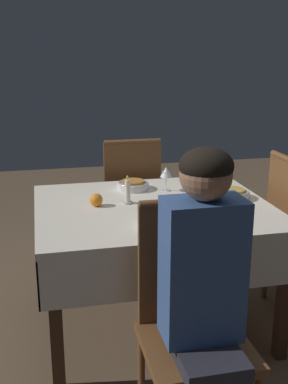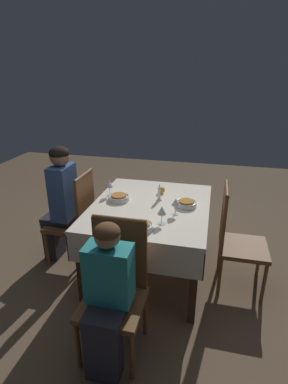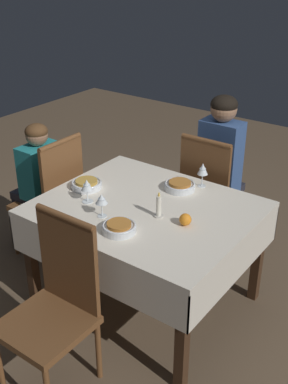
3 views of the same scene
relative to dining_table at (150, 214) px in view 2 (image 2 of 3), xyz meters
The scene contains 15 objects.
ground_plane 0.65m from the dining_table, ahead, with size 8.00×8.00×0.00m, color brown.
dining_table is the anchor object (origin of this frame).
chair_north 0.79m from the dining_table, 87.89° to the left, with size 0.42×0.43×0.98m.
chair_west 0.89m from the dining_table, behind, with size 0.43×0.42×0.98m.
chair_south 0.79m from the dining_table, 91.20° to the right, with size 0.42×0.43×0.98m.
person_adult_denim 0.94m from the dining_table, 88.25° to the left, with size 0.30×0.34×1.23m.
person_child_teal 1.06m from the dining_table, behind, with size 0.33×0.30×1.05m.
bowl_north 0.34m from the dining_table, 82.86° to the left, with size 0.20×0.20×0.06m.
wine_glass_north 0.51m from the dining_table, 73.25° to the left, with size 0.07×0.07×0.17m.
bowl_west 0.48m from the dining_table, behind, with size 0.20×0.20×0.06m.
wine_glass_west 0.42m from the dining_table, 153.34° to the right, with size 0.07×0.07×0.15m.
bowl_south 0.35m from the dining_table, 81.46° to the right, with size 0.19×0.19×0.06m.
wine_glass_south 0.35m from the dining_table, 118.82° to the right, with size 0.07×0.07×0.15m.
candle_centerpiece 0.21m from the dining_table, 23.87° to the right, with size 0.06×0.06×0.16m.
orange_fruit 0.34m from the dining_table, ahead, with size 0.07×0.07×0.07m, color orange.
Camera 2 is at (-2.48, -0.53, 1.89)m, focal length 28.00 mm.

